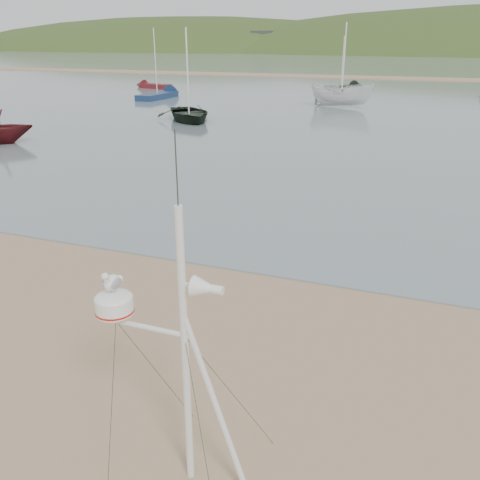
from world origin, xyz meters
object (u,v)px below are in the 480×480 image
(boat_dark, at_px, (188,82))
(sailboat_dark_mid, at_px, (350,87))
(mast_rig, at_px, (182,409))
(dinghy_red_far, at_px, (148,86))
(boat_white, at_px, (343,74))
(sailboat_blue_near, at_px, (167,94))

(boat_dark, distance_m, sailboat_dark_mid, 27.14)
(mast_rig, height_order, boat_dark, boat_dark)
(sailboat_dark_mid, bearing_deg, mast_rig, -82.83)
(sailboat_dark_mid, height_order, dinghy_red_far, sailboat_dark_mid)
(boat_white, height_order, sailboat_blue_near, sailboat_blue_near)
(sailboat_dark_mid, bearing_deg, sailboat_blue_near, -138.32)
(boat_dark, xyz_separation_m, sailboat_dark_mid, (6.31, 26.30, -2.25))
(mast_rig, xyz_separation_m, boat_dark, (-12.98, 26.65, 1.49))
(boat_white, bearing_deg, dinghy_red_far, 73.03)
(boat_white, xyz_separation_m, sailboat_blue_near, (-16.79, 1.90, -2.27))
(sailboat_dark_mid, relative_size, dinghy_red_far, 1.13)
(boat_dark, xyz_separation_m, boat_white, (8.11, 11.05, 0.02))
(sailboat_blue_near, bearing_deg, mast_rig, -61.33)
(mast_rig, relative_size, boat_white, 0.86)
(mast_rig, relative_size, dinghy_red_far, 0.84)
(boat_dark, bearing_deg, sailboat_dark_mid, 35.23)
(mast_rig, xyz_separation_m, sailboat_blue_near, (-21.66, 39.60, -0.75))
(boat_dark, height_order, boat_white, boat_white)
(dinghy_red_far, bearing_deg, mast_rig, -59.27)
(boat_dark, height_order, sailboat_blue_near, sailboat_blue_near)
(mast_rig, height_order, sailboat_dark_mid, sailboat_dark_mid)
(dinghy_red_far, bearing_deg, sailboat_blue_near, -49.92)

